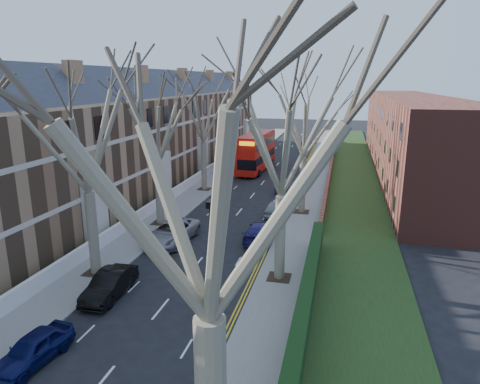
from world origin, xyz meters
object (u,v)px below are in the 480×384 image
Objects in this scene: lamp_post at (212,303)px; car_left_near at (33,349)px; car_right_near at (260,231)px; car_left_mid at (110,285)px; double_decker_bus at (256,153)px.

car_left_near is at bearing 173.29° from lamp_post.
car_left_mid is at bearing 59.97° from car_right_near.
car_right_near reaches higher than car_left_near.
car_left_mid is at bearing 91.18° from double_decker_bus.
car_left_near is 0.81× the size of car_right_near.
car_right_near is at bearing 105.15° from double_decker_bus.
car_right_near is at bearing 74.84° from car_left_near.
double_decker_bus is 36.32m from car_left_mid.
car_right_near is (6.81, 16.84, 0.03)m from car_left_near.
double_decker_bus is 26.20m from car_right_near.
car_left_near is 0.89× the size of car_left_mid.
car_left_mid is 12.60m from car_right_near.
car_left_mid is (-8.36, 7.14, -3.84)m from lamp_post.
car_left_mid is at bearing 139.50° from lamp_post.
car_left_mid is (-1.16, -36.26, -1.71)m from double_decker_bus.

